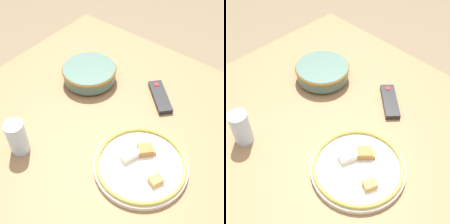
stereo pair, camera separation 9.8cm
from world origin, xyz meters
The scene contains 6 objects.
ground_plane centered at (0.00, 0.00, 0.00)m, with size 8.00×8.00×0.00m, color #7F6B4C.
dining_table centered at (0.00, 0.00, 0.63)m, with size 1.13×1.05×0.71m.
noodle_bowl centered at (-0.20, 0.13, 0.75)m, with size 0.22×0.22×0.07m.
food_plate centered at (0.20, -0.09, 0.73)m, with size 0.30×0.30×0.04m.
tv_remote centered at (0.08, 0.22, 0.72)m, with size 0.16×0.15×0.02m.
drinking_glass centered at (-0.16, -0.27, 0.77)m, with size 0.06×0.06×0.12m.
Camera 1 is at (0.47, -0.58, 1.56)m, focal length 50.00 mm.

